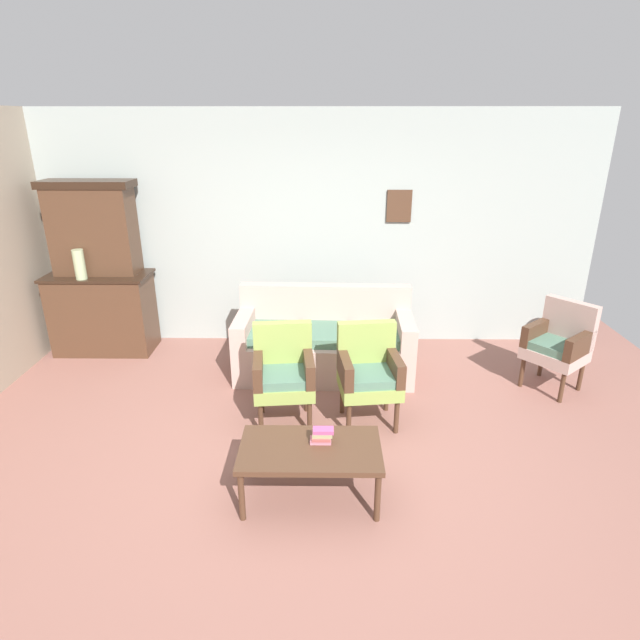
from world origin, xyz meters
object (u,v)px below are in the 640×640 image
Objects in this scene: floral_couch at (324,344)px; wingback_chair_by_fireplace at (559,342)px; book_stack_on_table at (322,435)px; vase_on_cabinet at (79,264)px; coffee_table at (310,453)px; armchair_by_doorway at (369,370)px; armchair_row_middle at (284,371)px; side_cabinet at (103,313)px; floor_vase_by_wall at (568,330)px.

floral_couch and wingback_chair_by_fireplace have the same top height.
vase_on_cabinet is at bearing 138.98° from book_stack_on_table.
coffee_table is 0.14m from book_stack_on_table.
vase_on_cabinet is at bearing 172.12° from wingback_chair_by_fireplace.
coffee_table is at bearing -115.12° from armchair_by_doorway.
armchair_by_doorway and wingback_chair_by_fireplace have the same top height.
side_cabinet is at bearing 145.38° from armchair_row_middle.
book_stack_on_table is at bearing -44.18° from side_cabinet.
wingback_chair_by_fireplace is 2.96m from coffee_table.
armchair_by_doorway is at bearing 67.35° from book_stack_on_table.
floral_couch is 11.18× the size of book_stack_on_table.
side_cabinet is at bearing 135.82° from book_stack_on_table.
wingback_chair_by_fireplace is at bearing 18.29° from armchair_by_doorway.
wingback_chair_by_fireplace is at bearing -7.94° from floral_couch.
vase_on_cabinet is 2.80m from floral_couch.
vase_on_cabinet is at bearing 137.30° from coffee_table.
floral_couch is 2.08× the size of wingback_chair_by_fireplace.
armchair_by_doorway is at bearing -149.44° from floor_vase_by_wall.
book_stack_on_table is (0.08, 0.07, 0.10)m from coffee_table.
side_cabinet is 0.66m from vase_on_cabinet.
coffee_table is (-2.43, -1.69, -0.12)m from wingback_chair_by_fireplace.
side_cabinet is 2.64m from floral_couch.
vase_on_cabinet reaches higher than floor_vase_by_wall.
armchair_by_doorway is 2.05m from wingback_chair_by_fireplace.
floor_vase_by_wall is (2.40, 1.42, -0.18)m from armchair_by_doorway.
wingback_chair_by_fireplace is at bearing 34.70° from coffee_table.
floral_couch is at bearing 112.19° from armchair_by_doorway.
coffee_table is (2.58, -2.38, -0.72)m from vase_on_cabinet.
armchair_by_doorway is at bearing -27.02° from side_cabinet.
side_cabinet is at bearing 152.98° from armchair_by_doorway.
vase_on_cabinet is at bearing -117.65° from side_cabinet.
floral_couch is at bearing 70.12° from armchair_row_middle.
side_cabinet is at bearing 168.02° from floral_couch.
armchair_row_middle reaches higher than coffee_table.
coffee_table is (-0.09, -2.01, 0.05)m from floral_couch.
floral_couch reaches higher than coffee_table.
wingback_chair_by_fireplace is 5.37× the size of book_stack_on_table.
coffee_table is at bearing -140.96° from book_stack_on_table.
side_cabinet reaches higher than floor_vase_by_wall.
book_stack_on_table is (-0.01, -1.95, 0.15)m from floral_couch.
coffee_table is at bearing -45.85° from side_cabinet.
armchair_row_middle is at bearing -34.62° from side_cabinet.
floor_vase_by_wall is at bearing 9.09° from floral_couch.
side_cabinet is 1.16× the size of coffee_table.
side_cabinet is 2.70m from armchair_row_middle.
armchair_row_middle is (2.22, -1.53, 0.03)m from side_cabinet.
side_cabinet is 1.28× the size of wingback_chair_by_fireplace.
floor_vase_by_wall is (3.15, 1.43, -0.18)m from armchair_row_middle.
armchair_by_doorway is 1.06m from book_stack_on_table.
side_cabinet is 5.38m from floor_vase_by_wall.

